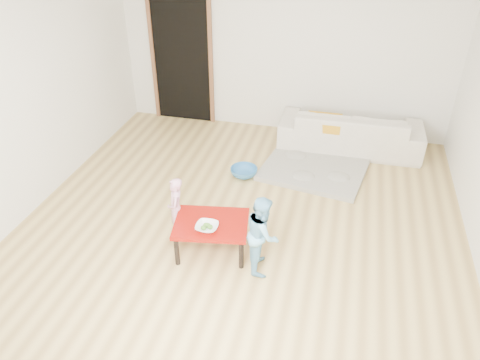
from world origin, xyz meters
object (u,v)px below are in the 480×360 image
at_px(bowl, 207,227).
at_px(sofa, 350,130).
at_px(child_blue, 263,234).
at_px(child_pink, 176,209).
at_px(basin, 244,172).
at_px(red_table, 212,237).

bearing_deg(bowl, sofa, 65.19).
bearing_deg(child_blue, bowl, 80.99).
height_order(child_pink, basin, child_pink).
bearing_deg(bowl, basin, 90.70).
bearing_deg(red_table, basin, 91.01).
xyz_separation_m(sofa, bowl, (-1.30, -2.82, 0.11)).
height_order(sofa, child_blue, child_blue).
xyz_separation_m(bowl, child_blue, (0.57, 0.02, 0.02)).
bearing_deg(child_blue, sofa, -25.19).
bearing_deg(sofa, child_pink, 55.25).
height_order(red_table, basin, red_table).
bearing_deg(child_pink, basin, 144.89).
bearing_deg(sofa, basin, 40.08).
relative_size(red_table, child_pink, 1.02).
bearing_deg(basin, child_pink, -106.24).
distance_m(bowl, child_pink, 0.51).
distance_m(red_table, basin, 1.57).
distance_m(bowl, child_blue, 0.57).
relative_size(red_table, bowl, 3.32).
relative_size(bowl, child_pink, 0.31).
xyz_separation_m(child_pink, basin, (0.41, 1.42, -0.31)).
bearing_deg(sofa, bowl, 64.67).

